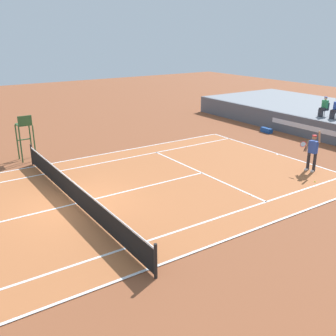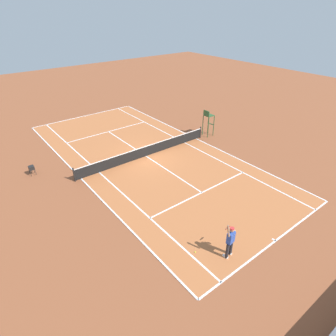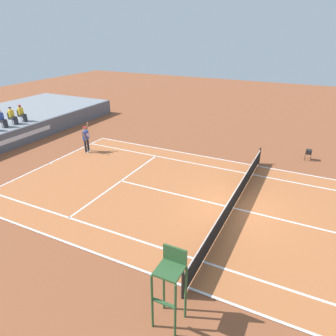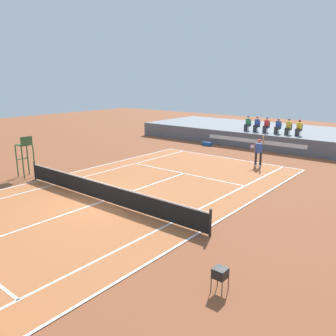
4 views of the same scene
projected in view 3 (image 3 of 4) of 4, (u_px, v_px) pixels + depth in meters
The scene contains 11 objects.
ground_plane at pixel (233, 208), 14.54m from camera, with size 80.00×80.00×0.00m, color brown.
court at pixel (233, 208), 14.54m from camera, with size 11.08×23.88×0.03m.
net at pixel (234, 199), 14.33m from camera, with size 11.98×0.10×1.07m.
barrier_wall at pixel (1, 144), 20.84m from camera, with size 24.53×0.25×1.29m.
spectator_seated_3 at pixel (2, 119), 21.92m from camera, with size 0.44×0.60×1.26m.
spectator_seated_4 at pixel (12, 116), 22.63m from camera, with size 0.44×0.60×1.26m.
spectator_seated_5 at pixel (22, 114), 23.31m from camera, with size 0.44×0.60×1.26m.
tennis_player at pixel (86, 138), 20.80m from camera, with size 0.75×0.71×2.08m.
tennis_ball at pixel (111, 149), 21.65m from camera, with size 0.07×0.07×0.07m, color #D1E533.
umpire_chair at pixel (170, 279), 8.33m from camera, with size 0.77×0.77×2.44m.
ball_hopper at pixel (309, 152), 19.70m from camera, with size 0.36×0.36×0.70m.
Camera 3 is at (-12.52, -2.76, 7.77)m, focal length 32.72 mm.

